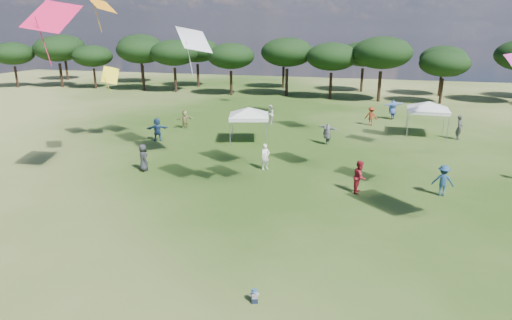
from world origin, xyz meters
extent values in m
cylinder|color=black|center=(-49.10, 43.01, 1.55)|extent=(0.35, 0.35, 3.09)
ellipsoid|color=black|center=(-49.10, 43.01, 4.95)|extent=(6.01, 6.01, 3.24)
cylinder|color=black|center=(-42.82, 45.10, 1.76)|extent=(0.40, 0.40, 3.51)
ellipsoid|color=black|center=(-42.82, 45.10, 5.62)|extent=(6.82, 6.82, 3.68)
cylinder|color=black|center=(-36.96, 45.10, 1.46)|extent=(0.33, 0.33, 2.92)
ellipsoid|color=black|center=(-36.96, 45.10, 4.67)|extent=(5.67, 5.67, 3.06)
cylinder|color=black|center=(-29.06, 45.29, 1.75)|extent=(0.40, 0.40, 3.49)
ellipsoid|color=black|center=(-29.06, 45.29, 5.59)|extent=(6.79, 6.79, 3.66)
cylinder|color=black|center=(-23.92, 45.02, 1.66)|extent=(0.38, 0.38, 3.32)
ellipsoid|color=black|center=(-23.92, 45.02, 5.31)|extent=(6.44, 6.44, 3.47)
cylinder|color=black|center=(-15.51, 44.30, 1.57)|extent=(0.36, 0.36, 3.14)
ellipsoid|color=black|center=(-15.51, 44.30, 5.03)|extent=(6.11, 6.11, 3.29)
cylinder|color=black|center=(-8.39, 45.81, 1.73)|extent=(0.40, 0.40, 3.46)
ellipsoid|color=black|center=(-8.39, 45.81, 5.54)|extent=(6.73, 6.73, 3.63)
cylinder|color=black|center=(-2.58, 44.63, 1.61)|extent=(0.37, 0.37, 3.21)
ellipsoid|color=black|center=(-2.58, 44.63, 5.14)|extent=(6.24, 6.24, 3.36)
cylinder|color=black|center=(3.26, 44.18, 1.78)|extent=(0.41, 0.41, 3.56)
ellipsoid|color=black|center=(3.26, 44.18, 5.69)|extent=(6.91, 6.91, 3.73)
cylinder|color=black|center=(10.19, 44.51, 1.44)|extent=(0.33, 0.33, 2.88)
ellipsoid|color=black|center=(10.19, 44.51, 4.61)|extent=(5.60, 5.60, 3.02)
cylinder|color=black|center=(-48.93, 53.79, 1.78)|extent=(0.41, 0.41, 3.56)
ellipsoid|color=black|center=(-48.93, 53.79, 5.70)|extent=(6.92, 6.92, 3.73)
cylinder|color=black|center=(-34.09, 53.56, 1.81)|extent=(0.41, 0.41, 3.62)
ellipsoid|color=black|center=(-34.09, 53.56, 5.80)|extent=(7.03, 7.03, 3.79)
cylinder|color=black|center=(-23.40, 51.57, 1.68)|extent=(0.39, 0.39, 3.37)
ellipsoid|color=black|center=(-23.40, 51.57, 5.39)|extent=(6.54, 6.54, 3.53)
cylinder|color=black|center=(-10.52, 53.31, 1.56)|extent=(0.36, 0.36, 3.11)
ellipsoid|color=black|center=(-10.52, 53.31, 4.98)|extent=(6.05, 6.05, 3.26)
cylinder|color=black|center=(0.83, 52.52, 1.60)|extent=(0.37, 0.37, 3.20)
ellipsoid|color=black|center=(0.83, 52.52, 5.12)|extent=(6.21, 6.21, 3.35)
cylinder|color=black|center=(10.82, 51.34, 1.50)|extent=(0.34, 0.34, 2.99)
ellipsoid|color=black|center=(10.82, 51.34, 4.79)|extent=(5.81, 5.81, 3.13)
cylinder|color=gray|center=(-6.85, 19.41, 0.99)|extent=(0.06, 0.06, 1.98)
cylinder|color=gray|center=(-4.25, 20.15, 0.99)|extent=(0.06, 0.06, 1.98)
cylinder|color=gray|center=(-7.60, 22.01, 0.99)|extent=(0.06, 0.06, 1.98)
cylinder|color=gray|center=(-5.00, 22.76, 0.99)|extent=(0.06, 0.06, 1.98)
cube|color=silver|center=(-5.92, 21.08, 1.93)|extent=(3.55, 3.55, 0.25)
pyramid|color=silver|center=(-5.92, 21.08, 2.66)|extent=(5.61, 5.61, 0.60)
cylinder|color=gray|center=(5.69, 25.65, 1.04)|extent=(0.06, 0.06, 2.09)
cylinder|color=gray|center=(8.62, 25.57, 1.04)|extent=(0.06, 0.06, 2.09)
cylinder|color=gray|center=(5.76, 28.58, 1.04)|extent=(0.06, 0.06, 2.09)
cylinder|color=gray|center=(8.69, 28.50, 1.04)|extent=(0.06, 0.06, 2.09)
cube|color=silver|center=(7.19, 27.07, 2.04)|extent=(3.17, 3.17, 0.25)
pyramid|color=silver|center=(7.19, 27.07, 2.76)|extent=(6.29, 6.29, 0.60)
cube|color=black|center=(0.19, 1.81, 0.08)|extent=(0.25, 0.25, 0.15)
cube|color=black|center=(0.07, 1.92, 0.04)|extent=(0.13, 0.19, 0.08)
cube|color=black|center=(0.20, 1.96, 0.04)|extent=(0.13, 0.19, 0.08)
cube|color=white|center=(0.19, 1.81, 0.24)|extent=(0.22, 0.19, 0.20)
cylinder|color=white|center=(0.06, 1.82, 0.24)|extent=(0.12, 0.20, 0.12)
cylinder|color=white|center=(0.28, 1.90, 0.24)|extent=(0.12, 0.20, 0.12)
sphere|color=#E0B293|center=(0.19, 1.81, 0.37)|extent=(0.13, 0.13, 0.13)
cone|color=teal|center=(0.19, 1.81, 0.40)|extent=(0.22, 0.22, 0.02)
cylinder|color=teal|center=(0.19, 1.81, 0.44)|extent=(0.15, 0.15, 0.06)
imported|color=#313337|center=(9.52, 26.30, 0.95)|extent=(0.65, 0.80, 1.90)
imported|color=navy|center=(-12.76, 19.42, 0.89)|extent=(1.69, 1.31, 1.79)
imported|color=maroon|center=(2.80, 29.83, 0.83)|extent=(1.16, 0.77, 1.67)
imported|color=navy|center=(4.69, 33.24, 0.93)|extent=(2.20, 1.88, 1.86)
imported|color=maroon|center=(2.76, 12.42, 0.86)|extent=(0.74, 0.91, 1.73)
imported|color=#28292D|center=(-9.94, 12.54, 0.82)|extent=(0.95, 0.91, 1.64)
imported|color=beige|center=(-6.05, 28.06, 0.86)|extent=(0.72, 0.89, 1.72)
imported|color=#90874E|center=(-12.66, 24.08, 0.80)|extent=(1.47, 1.28, 1.60)
imported|color=white|center=(-2.96, 14.84, 0.80)|extent=(0.67, 0.69, 1.60)
imported|color=#4E4F53|center=(-0.11, 21.90, 0.80)|extent=(1.91, 1.58, 1.60)
imported|color=navy|center=(6.86, 13.18, 0.81)|extent=(1.09, 0.67, 1.62)
plane|color=silver|center=(-7.10, 14.26, 7.64)|extent=(2.74, 3.05, 1.59)
plane|color=orange|center=(-14.09, 15.84, 9.70)|extent=(2.18, 2.48, 1.18)
plane|color=#F21C54|center=(-11.77, 8.56, 8.78)|extent=(2.60, 2.54, 1.69)
plane|color=yellow|center=(-15.85, 18.55, 4.98)|extent=(1.51, 1.66, 1.38)
camera|label=1|loc=(3.43, -9.19, 8.09)|focal=30.00mm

